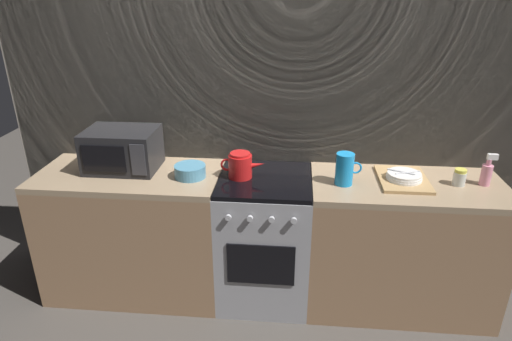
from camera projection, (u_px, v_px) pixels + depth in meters
ground_plane at (264, 292)px, 3.18m from camera, size 8.00×8.00×0.00m
back_wall at (269, 118)px, 3.00m from camera, size 3.60×0.05×2.40m
counter_left at (136, 232)px, 3.07m from camera, size 1.20×0.60×0.90m
stove_unit at (264, 239)px, 3.00m from camera, size 0.60×0.63×0.90m
counter_right at (400, 245)px, 2.92m from camera, size 1.20×0.60×0.90m
microwave at (122, 150)px, 2.91m from camera, size 0.46×0.35×0.27m
kettle at (240, 166)px, 2.80m from camera, size 0.28×0.15×0.17m
mixing_bowl at (190, 171)px, 2.82m from camera, size 0.20×0.20×0.08m
pitcher at (345, 169)px, 2.70m from camera, size 0.16×0.11×0.20m
dish_pile at (403, 178)px, 2.77m from camera, size 0.30×0.40×0.07m
spice_jar at (460, 177)px, 2.70m from camera, size 0.08×0.08×0.10m
spray_bottle at (487, 173)px, 2.70m from camera, size 0.08×0.06×0.20m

